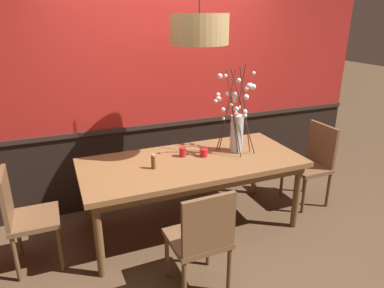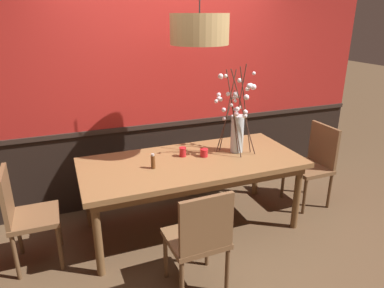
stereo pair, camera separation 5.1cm
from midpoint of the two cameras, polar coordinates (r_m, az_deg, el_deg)
ground_plane at (r=3.83m, az=0.40°, el=-13.08°), size 24.00×24.00×0.00m
back_wall at (r=4.04m, az=-3.84°, el=9.10°), size 5.05×0.14×2.67m
dining_table at (r=3.50m, az=0.42°, el=-3.87°), size 2.16×0.98×0.75m
chair_head_west_end at (r=3.37m, az=-25.01°, el=-9.99°), size 0.41×0.42×0.92m
chair_near_side_left at (r=2.78m, az=1.77°, el=-14.70°), size 0.46×0.44×0.91m
chair_far_side_right at (r=4.44m, az=0.51°, el=-0.65°), size 0.47×0.43×0.90m
chair_head_east_end at (r=4.30m, az=19.39°, el=-2.58°), size 0.42×0.46×0.93m
vase_with_blossoms at (r=3.64m, az=7.60°, el=2.85°), size 0.37×0.54×0.90m
candle_holder_nearer_center at (r=3.55m, az=2.36°, el=-1.40°), size 0.08×0.08×0.08m
candle_holder_nearer_edge at (r=3.55m, az=-1.08°, el=-1.28°), size 0.07×0.07×0.10m
condiment_bottle at (r=3.29m, az=-5.85°, el=-2.82°), size 0.04×0.04×0.14m
pendant_lamp at (r=3.29m, az=1.68°, el=18.01°), size 0.53×0.53×0.83m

